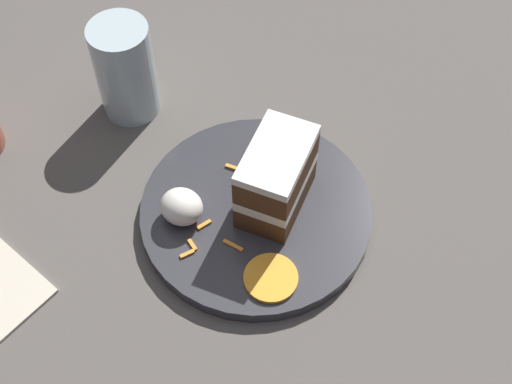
{
  "coord_description": "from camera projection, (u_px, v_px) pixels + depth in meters",
  "views": [
    {
      "loc": [
        -0.22,
        0.35,
        0.7
      ],
      "look_at": [
        -0.04,
        -0.03,
        0.09
      ],
      "focal_mm": 50.0,
      "sensor_mm": 36.0,
      "label": 1
    }
  ],
  "objects": [
    {
      "name": "cake_slice",
      "position": [
        276.0,
        178.0,
        0.74
      ],
      "size": [
        0.06,
        0.1,
        0.09
      ],
      "rotation": [
        0.0,
        0.0,
        3.18
      ],
      "color": "#4C2D19",
      "rests_on": "plate"
    },
    {
      "name": "carrot_shreds_scatter",
      "position": [
        214.0,
        220.0,
        0.76
      ],
      "size": [
        0.07,
        0.13,
        0.0
      ],
      "color": "orange",
      "rests_on": "plate"
    },
    {
      "name": "plate",
      "position": [
        256.0,
        213.0,
        0.78
      ],
      "size": [
        0.25,
        0.25,
        0.02
      ],
      "primitive_type": "cylinder",
      "color": "#333338",
      "rests_on": "dining_table"
    },
    {
      "name": "cream_dollop",
      "position": [
        182.0,
        207.0,
        0.75
      ],
      "size": [
        0.05,
        0.04,
        0.04
      ],
      "primitive_type": "ellipsoid",
      "color": "white",
      "rests_on": "plate"
    },
    {
      "name": "dining_table",
      "position": [
        211.0,
        234.0,
        0.8
      ],
      "size": [
        1.08,
        1.09,
        0.04
      ],
      "primitive_type": "cube",
      "color": "#56514C",
      "rests_on": "ground"
    },
    {
      "name": "orange_garnish",
      "position": [
        271.0,
        278.0,
        0.72
      ],
      "size": [
        0.06,
        0.06,
        0.0
      ],
      "primitive_type": "cylinder",
      "color": "orange",
      "rests_on": "plate"
    },
    {
      "name": "ground_plane",
      "position": [
        212.0,
        242.0,
        0.81
      ],
      "size": [
        6.0,
        6.0,
        0.0
      ],
      "primitive_type": "plane",
      "color": "black",
      "rests_on": "ground"
    },
    {
      "name": "drinking_glass",
      "position": [
        126.0,
        75.0,
        0.83
      ],
      "size": [
        0.07,
        0.07,
        0.13
      ],
      "color": "silver",
      "rests_on": "dining_table"
    }
  ]
}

